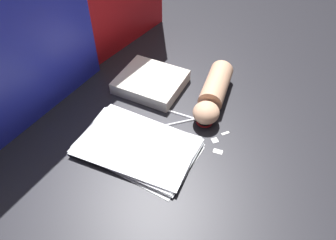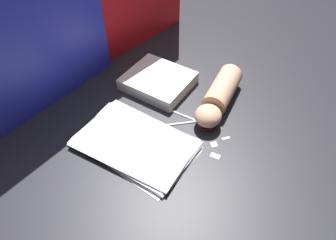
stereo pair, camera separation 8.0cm
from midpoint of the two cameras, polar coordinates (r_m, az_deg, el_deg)
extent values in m
plane|color=black|center=(1.06, 4.14, -2.31)|extent=(6.00, 6.00, 0.00)
cube|color=#2833D1|center=(1.03, -22.75, 14.04)|extent=(0.62, 0.06, 0.59)
cube|color=white|center=(1.02, -3.18, -4.46)|extent=(0.22, 0.35, 0.00)
cube|color=white|center=(1.01, -3.38, -4.50)|extent=(0.23, 0.36, 0.00)
cube|color=white|center=(1.01, -3.42, -4.38)|extent=(0.22, 0.35, 0.00)
cube|color=white|center=(1.01, -3.77, -4.18)|extent=(0.23, 0.36, 0.00)
cube|color=white|center=(1.01, -3.29, -3.73)|extent=(0.22, 0.35, 0.00)
cube|color=white|center=(1.01, -3.63, -4.05)|extent=(0.25, 0.37, 0.00)
cube|color=silver|center=(1.21, 0.19, 6.76)|extent=(0.21, 0.24, 0.04)
sphere|color=silver|center=(1.09, 7.31, -0.21)|extent=(0.01, 0.01, 0.01)
cylinder|color=silver|center=(1.08, 4.07, -0.62)|extent=(0.10, 0.10, 0.01)
torus|color=red|center=(1.10, 8.88, -0.02)|extent=(0.08, 0.08, 0.01)
cylinder|color=silver|center=(1.11, 4.36, 0.98)|extent=(0.02, 0.13, 0.01)
torus|color=red|center=(1.08, 8.79, -0.81)|extent=(0.06, 0.06, 0.01)
cylinder|color=tan|center=(1.17, 11.46, 5.18)|extent=(0.21, 0.11, 0.08)
ellipsoid|color=tan|center=(1.06, 9.15, 0.65)|extent=(0.11, 0.10, 0.06)
cube|color=white|center=(1.06, 12.17, -3.18)|extent=(0.03, 0.02, 0.00)
cube|color=white|center=(1.04, 10.22, -4.28)|extent=(0.03, 0.03, 0.00)
cube|color=white|center=(1.01, 10.51, -6.24)|extent=(0.02, 0.03, 0.00)
camera|label=1|loc=(0.04, -87.72, 2.34)|focal=35.00mm
camera|label=2|loc=(0.04, 92.28, -2.34)|focal=35.00mm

